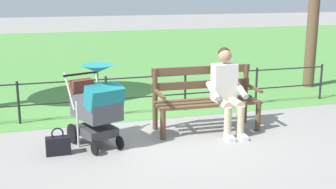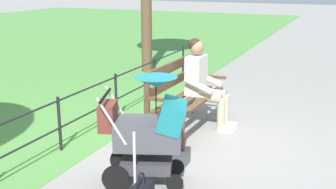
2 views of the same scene
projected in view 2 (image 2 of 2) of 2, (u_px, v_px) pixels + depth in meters
The scene contains 5 objects.
ground_plane at pixel (172, 145), 5.72m from camera, with size 60.00×60.00×0.00m, color gray.
park_bench at pixel (182, 93), 6.20m from camera, with size 1.61×0.64×0.96m.
person_on_bench at pixel (203, 81), 6.30m from camera, with size 0.54×0.74×1.28m.
stroller at pixel (149, 129), 4.56m from camera, with size 0.76×0.99×1.15m.
park_fence at pixel (90, 104), 6.07m from camera, with size 7.09×0.04×0.70m.
Camera 2 is at (4.94, 2.06, 2.14)m, focal length 47.20 mm.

